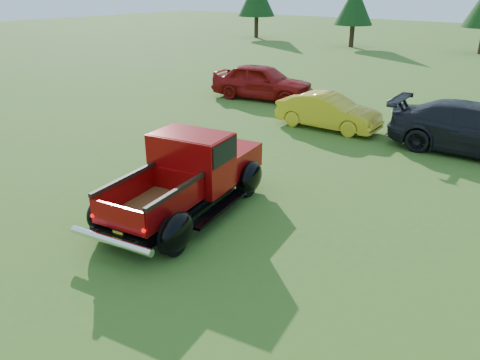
{
  "coord_description": "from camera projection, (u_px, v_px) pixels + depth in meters",
  "views": [
    {
      "loc": [
        4.58,
        -6.39,
        4.64
      ],
      "look_at": [
        -0.58,
        0.2,
        1.11
      ],
      "focal_mm": 35.0,
      "sensor_mm": 36.0,
      "label": 1
    }
  ],
  "objects": [
    {
      "name": "pickup_truck",
      "position": [
        193.0,
        173.0,
        10.22
      ],
      "size": [
        2.82,
        4.85,
        1.71
      ],
      "rotation": [
        0.0,
        0.0,
        0.17
      ],
      "color": "black",
      "rests_on": "ground"
    },
    {
      "name": "show_car_grey",
      "position": [
        477.0,
        130.0,
        13.56
      ],
      "size": [
        5.08,
        2.31,
        1.44
      ],
      "primitive_type": "imported",
      "rotation": [
        0.0,
        0.0,
        1.63
      ],
      "color": "black",
      "rests_on": "ground"
    },
    {
      "name": "show_car_yellow",
      "position": [
        328.0,
        112.0,
        16.0
      ],
      "size": [
        3.61,
        1.38,
        1.17
      ],
      "primitive_type": "imported",
      "rotation": [
        0.0,
        0.0,
        1.61
      ],
      "color": "gold",
      "rests_on": "ground"
    },
    {
      "name": "show_car_red",
      "position": [
        262.0,
        82.0,
        20.09
      ],
      "size": [
        4.61,
        2.57,
        1.48
      ],
      "primitive_type": "imported",
      "rotation": [
        0.0,
        0.0,
        1.77
      ],
      "color": "maroon",
      "rests_on": "ground"
    },
    {
      "name": "ground",
      "position": [
        257.0,
        243.0,
        9.04
      ],
      "size": [
        120.0,
        120.0,
        0.0
      ],
      "primitive_type": "plane",
      "color": "#3E611B",
      "rests_on": "ground"
    },
    {
      "name": "tree_west",
      "position": [
        354.0,
        5.0,
        35.69
      ],
      "size": [
        2.94,
        2.94,
        4.6
      ],
      "color": "#332114",
      "rests_on": "ground"
    }
  ]
}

